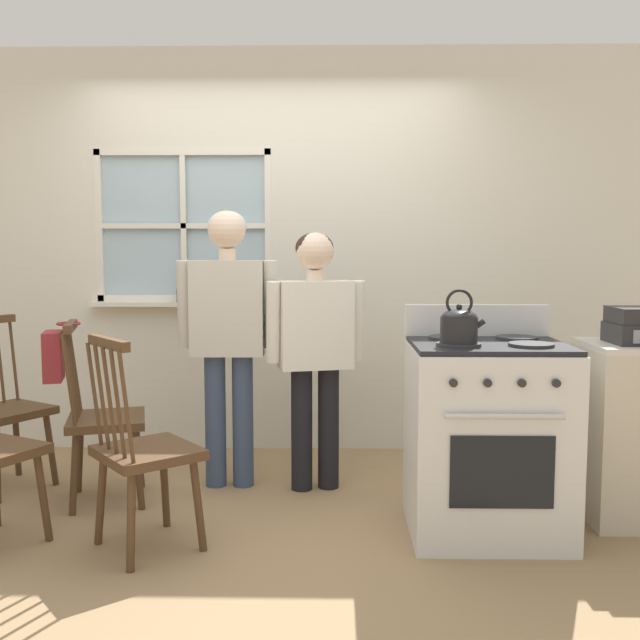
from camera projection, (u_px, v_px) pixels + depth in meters
name	position (u px, v px, depth m)	size (l,w,h in m)	color
ground_plane	(254.00, 523.00, 3.56)	(16.00, 16.00, 0.00)	#937551
wall_back	(279.00, 254.00, 4.82)	(6.40, 0.16, 2.70)	silver
chair_by_window	(102.00, 420.00, 3.84)	(0.50, 0.51, 0.98)	#4C331E
chair_near_wall	(143.00, 453.00, 3.22)	(0.58, 0.58, 0.98)	#4C331E
chair_near_stove	(3.00, 411.00, 4.05)	(0.56, 0.57, 0.98)	#4C331E
person_elderly_left	(228.00, 319.00, 4.05)	(0.57, 0.23, 1.58)	#384766
person_teen_center	(315.00, 334.00, 4.01)	(0.57, 0.30, 1.46)	black
stove	(486.00, 436.00, 3.42)	(0.73, 0.68, 1.08)	silver
kettle	(459.00, 324.00, 3.24)	(0.21, 0.17, 0.25)	black
potted_plant	(185.00, 290.00, 4.77)	(0.12, 0.12, 0.23)	#42474C
handbag	(54.00, 355.00, 3.75)	(0.23, 0.24, 0.31)	maroon
side_counter	(639.00, 431.00, 3.60)	(0.55, 0.50, 0.90)	beige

